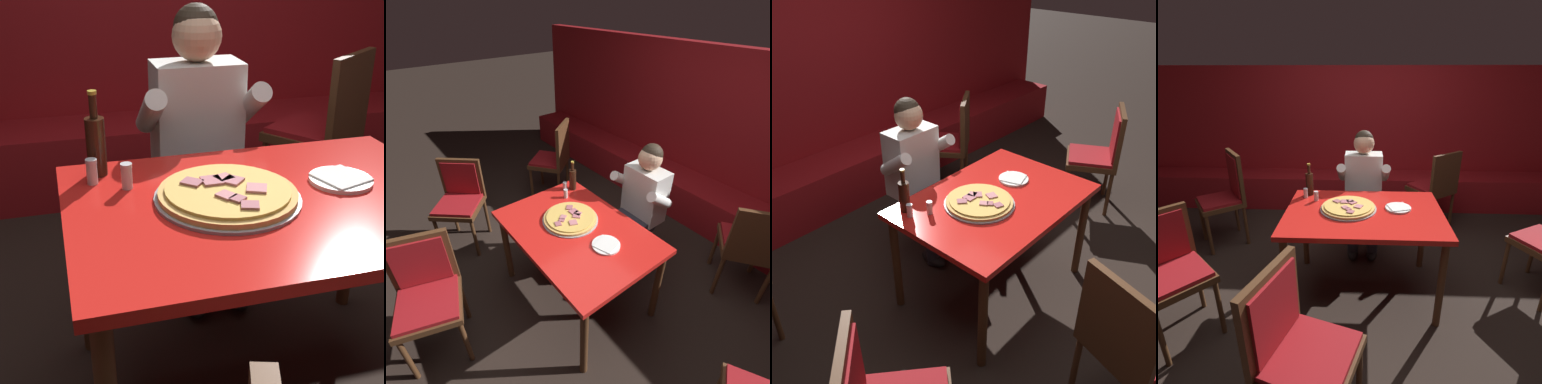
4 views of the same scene
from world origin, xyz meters
TOP-DOWN VIEW (x-y plane):
  - ground_plane at (0.00, 0.00)m, footprint 24.00×24.00m
  - booth_wall_panel at (0.00, 2.18)m, footprint 6.80×0.16m
  - booth_bench at (0.00, 1.86)m, footprint 6.46×0.48m
  - main_dining_table at (0.00, 0.00)m, footprint 1.26×0.87m
  - pizza at (-0.13, 0.03)m, footprint 0.46×0.46m
  - plate_white_paper at (0.28, 0.06)m, footprint 0.21×0.21m
  - beer_bottle at (-0.49, 0.33)m, footprint 0.07×0.07m
  - shaker_black_pepper at (-0.52, 0.26)m, footprint 0.04×0.04m
  - shaker_red_pepper_flakes at (-0.41, 0.19)m, footprint 0.04×0.04m
  - diner_seated_blue_shirt at (-0.01, 0.73)m, footprint 0.53×0.53m
  - dining_chair_by_booth at (-1.50, 0.80)m, footprint 0.62×0.62m
  - dining_chair_near_right at (0.86, 1.20)m, footprint 0.61×0.61m
  - dining_chair_far_left at (-0.33, -1.10)m, footprint 0.55×0.55m
  - dining_chair_near_left at (-1.35, -0.49)m, footprint 0.62×0.62m

SIDE VIEW (x-z plane):
  - ground_plane at x=0.00m, z-range 0.00..0.00m
  - booth_bench at x=0.00m, z-range 0.00..0.46m
  - dining_chair_near_left at x=-1.35m, z-range 0.09..1.03m
  - dining_chair_near_right at x=0.86m, z-range 0.09..1.06m
  - dining_chair_far_left at x=-0.33m, z-range 0.09..1.07m
  - dining_chair_by_booth at x=-1.50m, z-range 0.08..1.11m
  - main_dining_table at x=0.00m, z-range 0.30..1.08m
  - diner_seated_blue_shirt at x=-0.01m, z-range 0.07..1.34m
  - plate_white_paper at x=0.28m, z-range 0.78..0.80m
  - pizza at x=-0.13m, z-range 0.77..0.82m
  - shaker_black_pepper at x=-0.52m, z-range 0.77..0.86m
  - shaker_red_pepper_flakes at x=-0.41m, z-range 0.77..0.86m
  - beer_bottle at x=-0.49m, z-range 0.74..1.03m
  - booth_wall_panel at x=0.00m, z-range 0.00..1.90m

